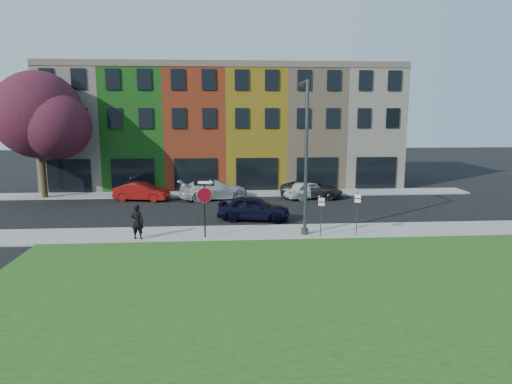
{
  "coord_description": "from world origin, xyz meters",
  "views": [
    {
      "loc": [
        -2.75,
        -20.83,
        6.56
      ],
      "look_at": [
        -0.95,
        4.0,
        2.13
      ],
      "focal_mm": 32.0,
      "sensor_mm": 36.0,
      "label": 1
    }
  ],
  "objects": [
    {
      "name": "tree_purple",
      "position": [
        -16.13,
        14.26,
        6.13
      ],
      "size": [
        7.67,
        6.71,
        9.37
      ],
      "color": "black",
      "rests_on": "sidewalk_far"
    },
    {
      "name": "parked_car_white",
      "position": [
        3.73,
        12.91,
        0.67
      ],
      "size": [
        4.42,
        5.1,
        1.35
      ],
      "primitive_type": "imported",
      "rotation": [
        0.0,
        0.0,
        1.97
      ],
      "color": "silver",
      "rests_on": "ground"
    },
    {
      "name": "parked_car_dark",
      "position": [
        3.96,
        13.14,
        0.66
      ],
      "size": [
        4.34,
        5.73,
        1.32
      ],
      "primitive_type": "imported",
      "rotation": [
        0.0,
        0.0,
        1.33
      ],
      "color": "black",
      "rests_on": "ground"
    },
    {
      "name": "street_lamp",
      "position": [
        1.53,
        2.57,
        4.16
      ],
      "size": [
        0.4,
        2.58,
        8.01
      ],
      "rotation": [
        0.0,
        0.0,
        0.01
      ],
      "color": "#404245",
      "rests_on": "sidewalk_near"
    },
    {
      "name": "stop_sign",
      "position": [
        -3.73,
        2.17,
        2.29
      ],
      "size": [
        1.05,
        0.15,
        3.04
      ],
      "rotation": [
        0.0,
        0.0,
        -0.11
      ],
      "color": "black",
      "rests_on": "sidewalk_near"
    },
    {
      "name": "parking_sign_b",
      "position": [
        4.19,
        1.93,
        1.54
      ],
      "size": [
        0.3,
        0.16,
        2.29
      ],
      "rotation": [
        0.0,
        0.0,
        -0.42
      ],
      "color": "#404245",
      "rests_on": "sidewalk_near"
    },
    {
      "name": "parking_sign_a",
      "position": [
        2.28,
        1.89,
        1.45
      ],
      "size": [
        0.32,
        0.1,
        2.13
      ],
      "rotation": [
        0.0,
        0.0,
        -0.13
      ],
      "color": "#404245",
      "rests_on": "sidewalk_near"
    },
    {
      "name": "ground",
      "position": [
        0.0,
        0.0,
        0.0
      ],
      "size": [
        120.0,
        120.0,
        0.0
      ],
      "primitive_type": "plane",
      "color": "black",
      "rests_on": "ground"
    },
    {
      "name": "parked_car_red",
      "position": [
        -8.82,
        13.0,
        0.67
      ],
      "size": [
        2.96,
        4.58,
        1.33
      ],
      "primitive_type": "imported",
      "rotation": [
        0.0,
        0.0,
        1.37
      ],
      "color": "maroon",
      "rests_on": "ground"
    },
    {
      "name": "rowhouse_block",
      "position": [
        -2.5,
        21.18,
        4.99
      ],
      "size": [
        30.0,
        10.12,
        10.0
      ],
      "color": "#C0B39F",
      "rests_on": "ground"
    },
    {
      "name": "sidewalk_far",
      "position": [
        -3.0,
        15.0,
        0.06
      ],
      "size": [
        40.0,
        2.4,
        0.12
      ],
      "primitive_type": "cube",
      "color": "#98948F",
      "rests_on": "ground"
    },
    {
      "name": "sedan_near",
      "position": [
        -0.92,
        6.21,
        0.74
      ],
      "size": [
        3.31,
        4.99,
        1.49
      ],
      "primitive_type": "imported",
      "rotation": [
        0.0,
        0.0,
        1.39
      ],
      "color": "black",
      "rests_on": "ground"
    },
    {
      "name": "man",
      "position": [
        -7.14,
        2.08,
        1.01
      ],
      "size": [
        0.8,
        0.66,
        1.77
      ],
      "primitive_type": "imported",
      "rotation": [
        0.0,
        0.0,
        2.96
      ],
      "color": "black",
      "rests_on": "sidewalk_near"
    },
    {
      "name": "parked_car_silver",
      "position": [
        -3.49,
        13.12,
        0.75
      ],
      "size": [
        4.88,
        6.3,
        1.5
      ],
      "primitive_type": "imported",
      "rotation": [
        0.0,
        0.0,
        1.85
      ],
      "color": "#B7B7BC",
      "rests_on": "ground"
    },
    {
      "name": "sidewalk_near",
      "position": [
        2.0,
        3.0,
        0.06
      ],
      "size": [
        40.0,
        3.0,
        0.12
      ],
      "primitive_type": "cube",
      "color": "#98948F",
      "rests_on": "ground"
    }
  ]
}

